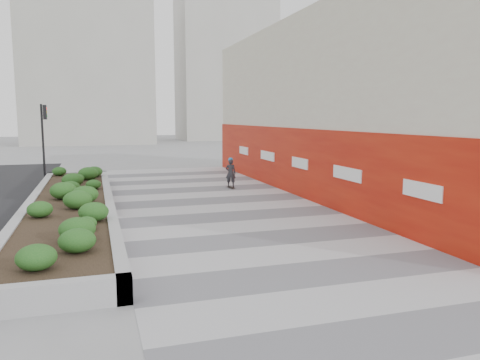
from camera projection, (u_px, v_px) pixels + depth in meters
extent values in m
plane|color=gray|center=(288.00, 256.00, 11.83)|extent=(160.00, 160.00, 0.00)
cube|color=#A8A8AD|center=(251.00, 229.00, 14.67)|extent=(8.00, 36.00, 0.01)
cube|color=beige|center=(352.00, 106.00, 21.87)|extent=(6.00, 24.00, 8.00)
cube|color=red|center=(292.00, 161.00, 21.33)|extent=(0.12, 24.00, 3.00)
cube|color=#9E9EA0|center=(47.00, 297.00, 8.42)|extent=(3.00, 0.30, 0.55)
cube|color=#9E9EA0|center=(78.00, 177.00, 25.17)|extent=(3.00, 0.30, 0.55)
cube|color=#9E9EA0|center=(29.00, 209.00, 16.40)|extent=(0.30, 18.00, 0.55)
cube|color=#9E9EA0|center=(109.00, 205.00, 17.19)|extent=(0.30, 18.00, 0.55)
cube|color=#2D2116|center=(70.00, 208.00, 16.80)|extent=(2.40, 17.40, 0.50)
cylinder|color=black|center=(43.00, 142.00, 25.95)|extent=(0.12, 0.12, 4.20)
cube|color=black|center=(45.00, 112.00, 25.78)|extent=(0.18, 0.28, 0.80)
cube|color=#ADAAA3|center=(88.00, 67.00, 61.04)|extent=(16.00, 12.00, 20.00)
cube|color=#ADAAA3|center=(225.00, 61.00, 71.40)|extent=(14.00, 10.00, 24.00)
cylinder|color=#595654|center=(265.00, 228.00, 14.82)|extent=(0.44, 0.44, 0.01)
cube|color=black|center=(231.00, 187.00, 23.01)|extent=(0.26, 0.74, 0.02)
imported|color=#2A2A2F|center=(231.00, 173.00, 22.91)|extent=(0.59, 0.50, 1.38)
sphere|color=#1886D1|center=(231.00, 160.00, 22.82)|extent=(0.23, 0.23, 0.23)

